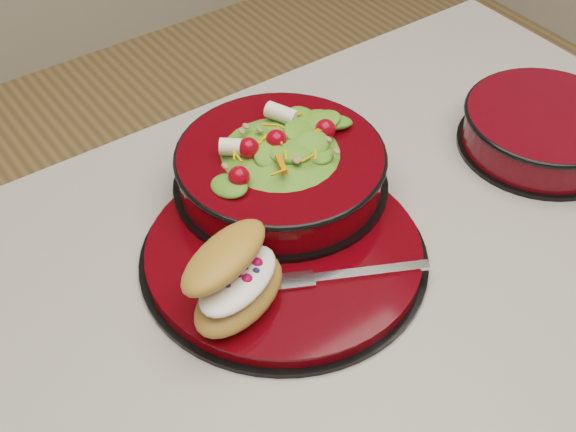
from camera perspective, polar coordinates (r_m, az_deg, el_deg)
dinner_plate at (r=0.89m, az=-0.23°, el=-2.63°), size 0.32×0.32×0.02m
salad_bowl at (r=0.93m, az=-0.54°, el=3.93°), size 0.26×0.26×0.10m
croissant at (r=0.80m, az=-3.79°, el=-4.43°), size 0.14×0.12×0.07m
fork at (r=0.85m, az=4.27°, el=-4.15°), size 0.16×0.09×0.00m
extra_bowl at (r=1.08m, az=17.79°, el=5.98°), size 0.22×0.22×0.05m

